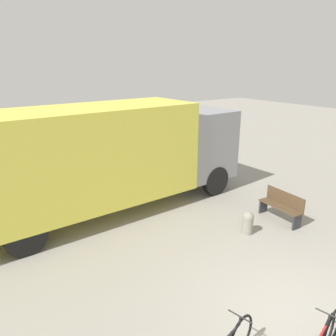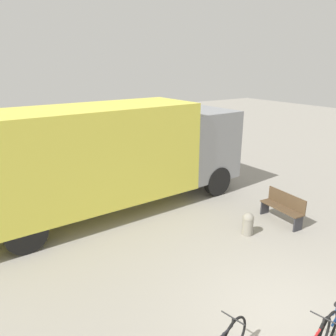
# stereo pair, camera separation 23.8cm
# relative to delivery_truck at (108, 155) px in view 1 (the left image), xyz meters

# --- Properties ---
(ground_plane) EXTENTS (60.00, 60.00, 0.00)m
(ground_plane) POSITION_rel_delivery_truck_xyz_m (0.85, -6.52, -1.93)
(ground_plane) COLOR gray
(delivery_truck) EXTENTS (9.57, 2.71, 3.47)m
(delivery_truck) POSITION_rel_delivery_truck_xyz_m (0.00, 0.00, 0.00)
(delivery_truck) COLOR #EAE04C
(delivery_truck) RESTS_ON ground
(park_bench) EXTENTS (0.51, 1.46, 0.92)m
(park_bench) POSITION_rel_delivery_truck_xyz_m (4.09, -3.62, -1.44)
(park_bench) COLOR brown
(park_bench) RESTS_ON ground
(bollard_near_bench) EXTENTS (0.32, 0.32, 0.67)m
(bollard_near_bench) POSITION_rel_delivery_truck_xyz_m (2.59, -3.61, -1.57)
(bollard_near_bench) COLOR gray
(bollard_near_bench) RESTS_ON ground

